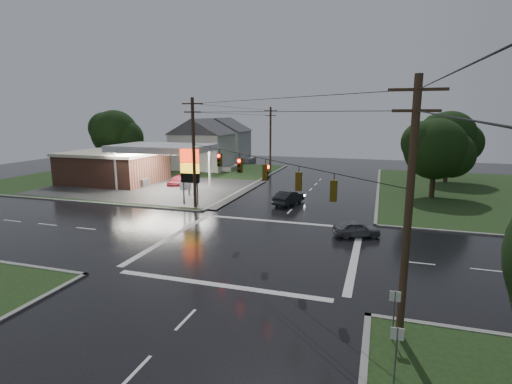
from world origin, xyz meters
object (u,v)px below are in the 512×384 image
(utility_pole_n, at_px, (270,138))
(tree_nw_behind, at_px, (116,133))
(pylon_sign, at_px, (190,167))
(car_crossing, at_px, (357,229))
(tree_ne_near, at_px, (437,149))
(utility_pole_se, at_px, (409,208))
(car_north, at_px, (289,198))
(car_pump, at_px, (179,180))
(gas_station, at_px, (121,165))
(house_near, at_px, (203,143))
(tree_ne_far, at_px, (450,138))
(utility_pole_nw, at_px, (194,152))
(house_far, at_px, (224,139))

(utility_pole_n, bearing_deg, tree_nw_behind, -161.79)
(utility_pole_n, bearing_deg, pylon_sign, -92.08)
(tree_nw_behind, relative_size, car_crossing, 2.75)
(tree_ne_near, xyz_separation_m, car_crossing, (-7.36, -17.38, -4.94))
(utility_pole_se, height_order, car_north, utility_pole_se)
(utility_pole_n, bearing_deg, car_pump, -114.64)
(gas_station, xyz_separation_m, house_near, (4.73, 16.30, 1.86))
(gas_station, height_order, tree_ne_far, tree_ne_far)
(car_north, height_order, car_pump, car_north)
(utility_pole_nw, distance_m, house_far, 40.48)
(utility_pole_nw, distance_m, tree_nw_behind, 31.82)
(house_far, distance_m, tree_ne_near, 44.50)
(utility_pole_n, bearing_deg, utility_pole_nw, -90.00)
(gas_station, xyz_separation_m, utility_pole_nw, (16.18, -10.20, 3.17))
(utility_pole_se, xyz_separation_m, house_far, (-31.45, 57.50, -1.32))
(house_near, xyz_separation_m, house_far, (-1.00, 12.00, 0.00))
(car_north, height_order, car_crossing, car_north)
(house_near, relative_size, house_far, 1.00)
(utility_pole_se, height_order, car_pump, utility_pole_se)
(car_north, xyz_separation_m, car_crossing, (7.59, -9.35, -0.11))
(tree_ne_near, bearing_deg, car_north, -151.74)
(gas_station, distance_m, house_near, 17.07)
(car_pump, bearing_deg, car_north, -23.08)
(house_near, bearing_deg, pylon_sign, -67.72)
(utility_pole_nw, relative_size, utility_pole_se, 1.00)
(house_far, relative_size, tree_ne_near, 1.23)
(gas_station, relative_size, utility_pole_n, 2.50)
(car_north, bearing_deg, house_far, -42.42)
(tree_ne_far, height_order, car_north, tree_ne_far)
(tree_nw_behind, height_order, car_north, tree_nw_behind)
(pylon_sign, xyz_separation_m, tree_nw_behind, (-23.34, 19.49, 2.17))
(utility_pole_nw, distance_m, car_crossing, 17.75)
(utility_pole_nw, relative_size, car_pump, 2.41)
(house_far, xyz_separation_m, car_pump, (4.57, -27.18, -3.74))
(car_crossing, bearing_deg, utility_pole_se, 169.97)
(gas_station, bearing_deg, utility_pole_n, 48.53)
(gas_station, relative_size, car_pump, 5.73)
(pylon_sign, relative_size, car_crossing, 1.65)
(utility_pole_se, height_order, tree_ne_near, utility_pole_se)
(utility_pole_nw, height_order, tree_ne_near, utility_pole_nw)
(utility_pole_n, distance_m, car_pump, 19.51)
(house_near, distance_m, house_far, 12.04)
(house_far, height_order, tree_nw_behind, tree_nw_behind)
(gas_station, height_order, utility_pole_se, utility_pole_se)
(pylon_sign, relative_size, tree_nw_behind, 0.60)
(house_near, xyz_separation_m, car_pump, (3.57, -15.18, -3.74))
(house_near, distance_m, car_crossing, 42.06)
(car_pump, bearing_deg, utility_pole_se, -49.07)
(car_north, xyz_separation_m, car_pump, (-16.58, 6.85, -0.07))
(tree_ne_far, xyz_separation_m, car_pump, (-34.53, -13.18, -5.52))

